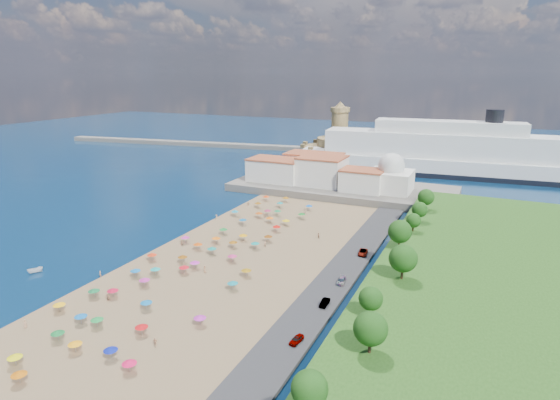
% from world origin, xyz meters
% --- Properties ---
extents(ground, '(700.00, 700.00, 0.00)m').
position_xyz_m(ground, '(0.00, 0.00, 0.00)').
color(ground, '#071938').
rests_on(ground, ground).
extents(terrace, '(90.00, 36.00, 3.00)m').
position_xyz_m(terrace, '(10.00, 73.00, 1.50)').
color(terrace, '#59544C').
rests_on(terrace, ground).
extents(jetty, '(18.00, 70.00, 2.40)m').
position_xyz_m(jetty, '(-12.00, 108.00, 1.20)').
color(jetty, '#59544C').
rests_on(jetty, ground).
extents(breakwater, '(199.03, 34.77, 2.60)m').
position_xyz_m(breakwater, '(-110.00, 153.00, 1.30)').
color(breakwater, '#59544C').
rests_on(breakwater, ground).
extents(waterfront_buildings, '(57.00, 29.00, 11.00)m').
position_xyz_m(waterfront_buildings, '(-3.05, 73.64, 7.88)').
color(waterfront_buildings, silver).
rests_on(waterfront_buildings, terrace).
extents(domed_building, '(16.00, 16.00, 15.00)m').
position_xyz_m(domed_building, '(30.00, 71.00, 8.97)').
color(domed_building, silver).
rests_on(domed_building, terrace).
extents(fortress, '(40.00, 40.00, 32.40)m').
position_xyz_m(fortress, '(-12.00, 138.00, 6.68)').
color(fortress, tan).
rests_on(fortress, ground).
extents(cruise_ship, '(145.20, 33.83, 31.44)m').
position_xyz_m(cruise_ship, '(45.14, 125.41, 9.31)').
color(cruise_ship, black).
rests_on(cruise_ship, ground).
extents(beach_parasols, '(32.06, 117.31, 2.20)m').
position_xyz_m(beach_parasols, '(-1.15, -10.80, 2.15)').
color(beach_parasols, gray).
rests_on(beach_parasols, beach).
extents(beachgoers, '(39.39, 93.34, 1.86)m').
position_xyz_m(beachgoers, '(-2.01, -1.24, 1.12)').
color(beachgoers, tan).
rests_on(beachgoers, beach).
extents(moored_boats, '(12.90, 23.79, 1.69)m').
position_xyz_m(moored_boats, '(-28.65, -47.93, 0.79)').
color(moored_boats, white).
rests_on(moored_boats, ground).
extents(parked_cars, '(2.76, 50.69, 1.32)m').
position_xyz_m(parked_cars, '(36.00, -10.55, 1.34)').
color(parked_cars, gray).
rests_on(parked_cars, promenade).
extents(hillside_trees, '(9.83, 105.55, 7.57)m').
position_xyz_m(hillside_trees, '(48.11, -9.07, 10.03)').
color(hillside_trees, '#382314').
rests_on(hillside_trees, hillside).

